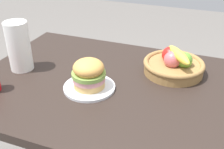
{
  "coord_description": "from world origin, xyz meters",
  "views": [
    {
      "loc": [
        0.32,
        -1.0,
        1.4
      ],
      "look_at": [
        -0.06,
        -0.02,
        0.81
      ],
      "focal_mm": 44.51,
      "sensor_mm": 36.0,
      "label": 1
    }
  ],
  "objects_px": {
    "fruit_basket": "(174,64)",
    "plate": "(89,87)",
    "paper_towel_roll": "(19,46)",
    "sandwich": "(89,73)"
  },
  "relations": [
    {
      "from": "paper_towel_roll",
      "to": "sandwich",
      "type": "bearing_deg",
      "value": -7.14
    },
    {
      "from": "sandwich",
      "to": "paper_towel_roll",
      "type": "distance_m",
      "value": 0.39
    },
    {
      "from": "plate",
      "to": "fruit_basket",
      "type": "height_order",
      "value": "fruit_basket"
    },
    {
      "from": "fruit_basket",
      "to": "paper_towel_roll",
      "type": "bearing_deg",
      "value": -162.34
    },
    {
      "from": "sandwich",
      "to": "fruit_basket",
      "type": "height_order",
      "value": "sandwich"
    },
    {
      "from": "plate",
      "to": "sandwich",
      "type": "height_order",
      "value": "sandwich"
    },
    {
      "from": "plate",
      "to": "sandwich",
      "type": "distance_m",
      "value": 0.07
    },
    {
      "from": "plate",
      "to": "fruit_basket",
      "type": "distance_m",
      "value": 0.42
    },
    {
      "from": "plate",
      "to": "paper_towel_roll",
      "type": "bearing_deg",
      "value": 172.86
    },
    {
      "from": "fruit_basket",
      "to": "plate",
      "type": "bearing_deg",
      "value": -139.25
    }
  ]
}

